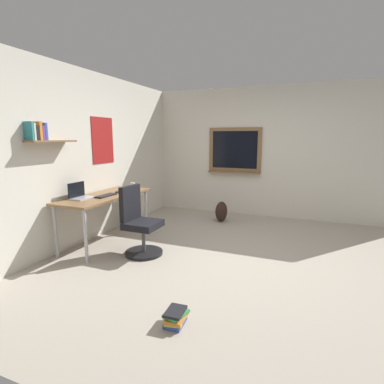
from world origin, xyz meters
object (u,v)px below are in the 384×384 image
at_px(office_chair, 139,225).
at_px(coffee_mug, 133,185).
at_px(keyboard, 106,196).
at_px(desk, 105,199).
at_px(computer_mouse, 118,192).
at_px(backpack, 221,212).
at_px(laptop, 80,195).
at_px(book_stack_on_floor, 176,317).

distance_m(office_chair, coffee_mug, 1.20).
bearing_deg(coffee_mug, keyboard, -176.34).
relative_size(desk, computer_mouse, 15.43).
distance_m(keyboard, backpack, 2.31).
bearing_deg(backpack, computer_mouse, 143.08).
xyz_separation_m(laptop, coffee_mug, (1.06, -0.18, -0.01)).
bearing_deg(keyboard, coffee_mug, 3.66).
distance_m(laptop, backpack, 2.67).
relative_size(office_chair, keyboard, 2.57).
bearing_deg(keyboard, laptop, 140.94).
relative_size(coffee_mug, book_stack_on_floor, 0.37).
xyz_separation_m(laptop, keyboard, (0.28, -0.23, -0.04)).
relative_size(desk, book_stack_on_floor, 6.49).
relative_size(office_chair, backpack, 2.45).
bearing_deg(desk, keyboard, -135.65).
height_order(computer_mouse, coffee_mug, coffee_mug).
distance_m(keyboard, coffee_mug, 0.78).
relative_size(laptop, backpack, 0.80).
relative_size(keyboard, computer_mouse, 3.56).
bearing_deg(office_chair, desk, 74.09).
bearing_deg(book_stack_on_floor, desk, 51.49).
relative_size(laptop, computer_mouse, 2.98).
distance_m(laptop, keyboard, 0.36).
xyz_separation_m(office_chair, laptop, (-0.16, 0.86, 0.39)).
distance_m(office_chair, laptop, 0.96).
relative_size(keyboard, backpack, 0.95).
bearing_deg(laptop, book_stack_on_floor, -119.15).
xyz_separation_m(laptop, book_stack_on_floor, (-1.13, -2.02, -0.73)).
relative_size(laptop, keyboard, 0.84).
relative_size(office_chair, book_stack_on_floor, 3.84).
xyz_separation_m(laptop, backpack, (2.17, -1.43, -0.61)).
height_order(laptop, keyboard, laptop).
distance_m(office_chair, book_stack_on_floor, 1.76).
bearing_deg(coffee_mug, backpack, -48.70).
distance_m(desk, computer_mouse, 0.23).
height_order(desk, computer_mouse, computer_mouse).
relative_size(desk, coffee_mug, 17.44).
bearing_deg(book_stack_on_floor, coffee_mug, 40.05).
bearing_deg(book_stack_on_floor, office_chair, 42.02).
distance_m(desk, backpack, 2.27).
height_order(keyboard, coffee_mug, coffee_mug).
xyz_separation_m(office_chair, computer_mouse, (0.40, 0.63, 0.36)).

